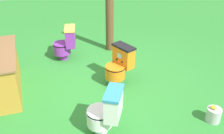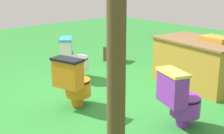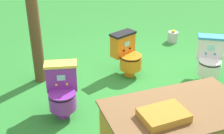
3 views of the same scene
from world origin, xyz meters
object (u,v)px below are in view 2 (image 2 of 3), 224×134
Objects in this scene: toilet_orange at (73,82)px; small_crate at (113,53)px; wooden_post at (116,81)px; vendor_table at (199,62)px; toilet_purple at (179,98)px; toilet_white at (73,57)px.

small_crate is at bearing 111.07° from toilet_orange.
wooden_post reaches higher than toilet_orange.
small_crate is (-2.13, 0.03, -0.24)m from vendor_table.
toilet_purple is 3.23m from small_crate.
toilet_white is 1.40m from small_crate.
toilet_white is 2.24× the size of small_crate.
small_crate is at bearing 144.30° from toilet_white.
toilet_orange is 2.24× the size of small_crate.
wooden_post reaches higher than small_crate.
toilet_orange is (-1.36, -0.57, 0.00)m from toilet_purple.
vendor_table is 0.94× the size of wooden_post.
wooden_post is at bearing -68.01° from toilet_purple.
vendor_table is 2.70m from wooden_post.
toilet_purple is 1.00× the size of toilet_white.
toilet_purple is at bearing 33.77° from toilet_white.
wooden_post is at bearing -42.39° from small_crate.
toilet_orange and toilet_white have the same top height.
small_crate is (-2.85, 2.60, -0.68)m from wooden_post.
vendor_table is at bearing -0.78° from small_crate.
wooden_post is (2.47, -1.27, 0.46)m from toilet_white.
vendor_table is 4.83× the size of small_crate.
vendor_table reaches higher than small_crate.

